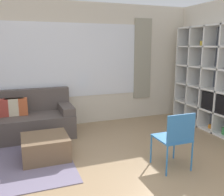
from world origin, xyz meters
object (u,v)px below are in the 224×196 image
object	(u,v)px
shelving_unit	(216,80)
couch_main	(27,120)
folding_chair	(175,136)
ottoman	(45,147)

from	to	relation	value
shelving_unit	couch_main	size ratio (longest dim) A/B	1.30
folding_chair	shelving_unit	bearing A→B (deg)	-145.96
ottoman	folding_chair	bearing A→B (deg)	-31.46
shelving_unit	ottoman	xyz separation A→B (m)	(-3.50, -0.17, -0.90)
ottoman	folding_chair	world-z (taller)	folding_chair
ottoman	couch_main	bearing A→B (deg)	101.17
couch_main	ottoman	world-z (taller)	couch_main
ottoman	folding_chair	distance (m)	2.03
couch_main	ottoman	distance (m)	1.18
folding_chair	ottoman	bearing A→B (deg)	-31.46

